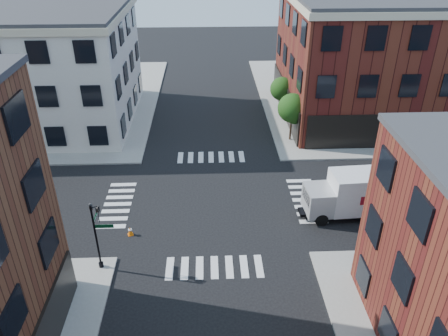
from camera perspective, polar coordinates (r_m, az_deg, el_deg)
name	(u,v)px	position (r m, az deg, el deg)	size (l,w,h in m)	color
ground	(212,202)	(32.54, -1.52, -4.46)	(120.00, 120.00, 0.00)	black
sidewalk_ne	(388,97)	(55.46, 20.58, 8.73)	(30.00, 30.00, 0.15)	gray
sidewalk_nw	(26,102)	(55.29, -24.48, 7.87)	(30.00, 30.00, 0.15)	gray
building_ne	(412,59)	(49.19, 23.32, 12.99)	(25.00, 16.00, 12.00)	#471311
building_nw	(16,68)	(48.53, -25.55, 11.68)	(22.00, 16.00, 11.00)	beige
tree_near	(293,110)	(40.61, 8.99, 7.54)	(2.69, 2.69, 4.49)	black
tree_far	(282,90)	(46.22, 7.63, 10.06)	(2.43, 2.43, 4.07)	black
signal_pole	(97,229)	(26.27, -16.30, -7.69)	(1.29, 1.24, 4.60)	black
box_truck	(359,194)	(31.72, 17.22, -3.21)	(7.52, 2.71, 3.35)	silver
traffic_cone	(130,231)	(29.89, -12.15, -8.05)	(0.45, 0.45, 0.65)	orange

